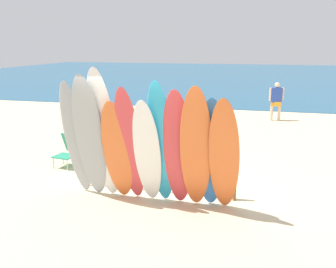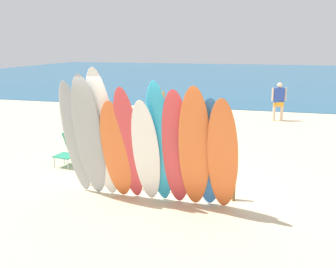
{
  "view_description": "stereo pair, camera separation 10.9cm",
  "coord_description": "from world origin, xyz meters",
  "px_view_note": "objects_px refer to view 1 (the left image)",
  "views": [
    {
      "loc": [
        1.98,
        -6.94,
        3.07
      ],
      "look_at": [
        0.0,
        1.02,
        1.03
      ],
      "focal_mm": 39.1,
      "sensor_mm": 36.0,
      "label": 1
    },
    {
      "loc": [
        2.08,
        -6.91,
        3.07
      ],
      "look_at": [
        0.0,
        1.02,
        1.03
      ],
      "focal_mm": 39.1,
      "sensor_mm": 36.0,
      "label": 2
    }
  ],
  "objects_px": {
    "surfboard_grey_1": "(90,138)",
    "beachgoer_photographing": "(276,99)",
    "beach_chair_red": "(69,149)",
    "surfboard_red_7": "(178,150)",
    "surfboard_grey_0": "(76,139)",
    "surfboard_blue_9": "(211,155)",
    "beachgoer_by_water": "(157,104)",
    "surfboard_orange_8": "(196,150)",
    "surfboard_orange_3": "(117,151)",
    "surfboard_white_2": "(104,136)",
    "surfboard_white_5": "(147,153)",
    "surfboard_red_4": "(130,146)",
    "surfboard_teal_6": "(161,145)",
    "surfboard_rack": "(156,169)",
    "surfboard_orange_10": "(224,157)"
  },
  "relations": [
    {
      "from": "beachgoer_by_water",
      "to": "surfboard_orange_3",
      "type": "bearing_deg",
      "value": -136.57
    },
    {
      "from": "surfboard_grey_1",
      "to": "beachgoer_photographing",
      "type": "height_order",
      "value": "surfboard_grey_1"
    },
    {
      "from": "surfboard_grey_1",
      "to": "surfboard_white_5",
      "type": "bearing_deg",
      "value": -4.22
    },
    {
      "from": "surfboard_grey_0",
      "to": "surfboard_orange_3",
      "type": "relative_size",
      "value": 1.15
    },
    {
      "from": "surfboard_rack",
      "to": "surfboard_white_2",
      "type": "height_order",
      "value": "surfboard_white_2"
    },
    {
      "from": "surfboard_grey_1",
      "to": "surfboard_orange_3",
      "type": "bearing_deg",
      "value": 0.06
    },
    {
      "from": "surfboard_rack",
      "to": "surfboard_grey_0",
      "type": "xyz_separation_m",
      "value": [
        -1.51,
        -0.54,
        0.69
      ]
    },
    {
      "from": "surfboard_grey_1",
      "to": "surfboard_orange_10",
      "type": "height_order",
      "value": "surfboard_grey_1"
    },
    {
      "from": "surfboard_blue_9",
      "to": "beachgoer_by_water",
      "type": "distance_m",
      "value": 7.27
    },
    {
      "from": "surfboard_red_7",
      "to": "surfboard_orange_8",
      "type": "relative_size",
      "value": 0.95
    },
    {
      "from": "surfboard_white_2",
      "to": "surfboard_white_5",
      "type": "relative_size",
      "value": 1.24
    },
    {
      "from": "surfboard_white_2",
      "to": "surfboard_red_4",
      "type": "relative_size",
      "value": 1.12
    },
    {
      "from": "surfboard_red_7",
      "to": "beach_chair_red",
      "type": "xyz_separation_m",
      "value": [
        -3.26,
        1.8,
        -0.73
      ]
    },
    {
      "from": "surfboard_white_5",
      "to": "beachgoer_photographing",
      "type": "xyz_separation_m",
      "value": [
        2.68,
        8.99,
        -0.17
      ]
    },
    {
      "from": "surfboard_red_4",
      "to": "beachgoer_photographing",
      "type": "bearing_deg",
      "value": 72.45
    },
    {
      "from": "surfboard_red_4",
      "to": "beachgoer_by_water",
      "type": "distance_m",
      "value": 6.9
    },
    {
      "from": "surfboard_grey_0",
      "to": "surfboard_white_5",
      "type": "bearing_deg",
      "value": -1.17
    },
    {
      "from": "surfboard_grey_1",
      "to": "beach_chair_red",
      "type": "distance_m",
      "value": 2.55
    },
    {
      "from": "surfboard_grey_0",
      "to": "surfboard_white_2",
      "type": "height_order",
      "value": "surfboard_white_2"
    },
    {
      "from": "surfboard_red_7",
      "to": "surfboard_blue_9",
      "type": "xyz_separation_m",
      "value": [
        0.62,
        0.05,
        -0.07
      ]
    },
    {
      "from": "surfboard_rack",
      "to": "surfboard_grey_0",
      "type": "distance_m",
      "value": 1.74
    },
    {
      "from": "surfboard_teal_6",
      "to": "beachgoer_photographing",
      "type": "distance_m",
      "value": 9.28
    },
    {
      "from": "surfboard_rack",
      "to": "surfboard_white_2",
      "type": "relative_size",
      "value": 1.22
    },
    {
      "from": "surfboard_white_5",
      "to": "surfboard_red_7",
      "type": "bearing_deg",
      "value": 2.11
    },
    {
      "from": "surfboard_orange_3",
      "to": "surfboard_white_2",
      "type": "bearing_deg",
      "value": 177.86
    },
    {
      "from": "beach_chair_red",
      "to": "surfboard_orange_8",
      "type": "bearing_deg",
      "value": -19.22
    },
    {
      "from": "surfboard_orange_3",
      "to": "surfboard_red_4",
      "type": "bearing_deg",
      "value": -8.76
    },
    {
      "from": "surfboard_rack",
      "to": "beachgoer_by_water",
      "type": "height_order",
      "value": "beachgoer_by_water"
    },
    {
      "from": "surfboard_grey_1",
      "to": "surfboard_orange_10",
      "type": "bearing_deg",
      "value": -6.55
    },
    {
      "from": "beach_chair_red",
      "to": "surfboard_white_2",
      "type": "bearing_deg",
      "value": -36.61
    },
    {
      "from": "surfboard_orange_3",
      "to": "surfboard_white_5",
      "type": "xyz_separation_m",
      "value": [
        0.61,
        -0.02,
        0.02
      ]
    },
    {
      "from": "beachgoer_by_water",
      "to": "surfboard_red_7",
      "type": "bearing_deg",
      "value": -127.04
    },
    {
      "from": "surfboard_grey_0",
      "to": "surfboard_blue_9",
      "type": "distance_m",
      "value": 2.71
    },
    {
      "from": "surfboard_orange_3",
      "to": "beachgoer_by_water",
      "type": "xyz_separation_m",
      "value": [
        -1.1,
        6.72,
        -0.17
      ]
    },
    {
      "from": "surfboard_red_4",
      "to": "surfboard_orange_8",
      "type": "distance_m",
      "value": 1.27
    },
    {
      "from": "surfboard_white_5",
      "to": "surfboard_blue_9",
      "type": "relative_size",
      "value": 0.98
    },
    {
      "from": "surfboard_grey_1",
      "to": "beachgoer_photographing",
      "type": "bearing_deg",
      "value": 61.27
    },
    {
      "from": "surfboard_blue_9",
      "to": "beachgoer_photographing",
      "type": "height_order",
      "value": "surfboard_blue_9"
    },
    {
      "from": "surfboard_grey_1",
      "to": "surfboard_teal_6",
      "type": "xyz_separation_m",
      "value": [
        1.4,
        0.06,
        -0.05
      ]
    },
    {
      "from": "surfboard_red_7",
      "to": "surfboard_white_5",
      "type": "bearing_deg",
      "value": -178.05
    },
    {
      "from": "surfboard_red_7",
      "to": "surfboard_orange_10",
      "type": "relative_size",
      "value": 1.02
    },
    {
      "from": "surfboard_white_5",
      "to": "surfboard_grey_1",
      "type": "bearing_deg",
      "value": -179.15
    },
    {
      "from": "surfboard_grey_1",
      "to": "beachgoer_photographing",
      "type": "relative_size",
      "value": 1.7
    },
    {
      "from": "surfboard_white_2",
      "to": "surfboard_orange_8",
      "type": "xyz_separation_m",
      "value": [
        1.81,
        -0.09,
        -0.13
      ]
    },
    {
      "from": "surfboard_red_7",
      "to": "surfboard_white_2",
      "type": "bearing_deg",
      "value": 179.14
    },
    {
      "from": "beachgoer_photographing",
      "to": "beach_chair_red",
      "type": "height_order",
      "value": "beachgoer_photographing"
    },
    {
      "from": "surfboard_red_7",
      "to": "beach_chair_red",
      "type": "bearing_deg",
      "value": 150.33
    },
    {
      "from": "surfboard_grey_0",
      "to": "surfboard_red_4",
      "type": "height_order",
      "value": "surfboard_grey_0"
    },
    {
      "from": "surfboard_grey_1",
      "to": "surfboard_blue_9",
      "type": "height_order",
      "value": "surfboard_grey_1"
    },
    {
      "from": "surfboard_grey_0",
      "to": "surfboard_blue_9",
      "type": "height_order",
      "value": "surfboard_grey_0"
    }
  ]
}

